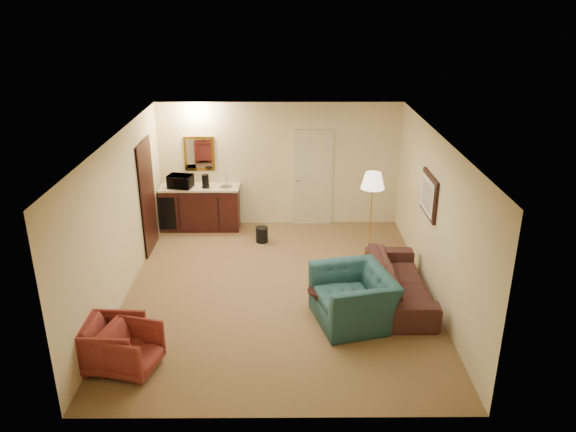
# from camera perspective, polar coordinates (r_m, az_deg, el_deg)

# --- Properties ---
(ground) EXTENTS (6.00, 6.00, 0.00)m
(ground) POSITION_cam_1_polar(r_m,az_deg,el_deg) (9.43, -0.97, -7.63)
(ground) COLOR olive
(ground) RESTS_ON ground
(room_walls) EXTENTS (5.02, 6.01, 2.61)m
(room_walls) POSITION_cam_1_polar(r_m,az_deg,el_deg) (9.45, -1.58, 3.80)
(room_walls) COLOR beige
(room_walls) RESTS_ON ground
(wetbar_cabinet) EXTENTS (1.64, 0.58, 0.92)m
(wetbar_cabinet) POSITION_cam_1_polar(r_m,az_deg,el_deg) (11.84, -8.86, 0.87)
(wetbar_cabinet) COLOR #341310
(wetbar_cabinet) RESTS_ON ground
(sofa) EXTENTS (0.63, 2.14, 0.84)m
(sofa) POSITION_cam_1_polar(r_m,az_deg,el_deg) (9.19, 11.31, -5.96)
(sofa) COLOR black
(sofa) RESTS_ON ground
(teal_armchair) EXTENTS (1.06, 1.37, 1.06)m
(teal_armchair) POSITION_cam_1_polar(r_m,az_deg,el_deg) (8.45, 6.68, -7.42)
(teal_armchair) COLOR #1F414D
(teal_armchair) RESTS_ON ground
(rose_chair_near) EXTENTS (0.72, 0.76, 0.74)m
(rose_chair_near) POSITION_cam_1_polar(r_m,az_deg,el_deg) (7.87, -17.35, -12.11)
(rose_chair_near) COLOR brown
(rose_chair_near) RESTS_ON ground
(rose_chair_far) EXTENTS (0.78, 0.81, 0.69)m
(rose_chair_far) POSITION_cam_1_polar(r_m,az_deg,el_deg) (7.75, -15.70, -12.74)
(rose_chair_far) COLOR brown
(rose_chair_far) RESTS_ON ground
(coffee_table) EXTENTS (0.77, 0.56, 0.42)m
(coffee_table) POSITION_cam_1_polar(r_m,az_deg,el_deg) (8.75, 4.36, -8.65)
(coffee_table) COLOR black
(coffee_table) RESTS_ON ground
(floor_lamp) EXTENTS (0.55, 0.55, 1.63)m
(floor_lamp) POSITION_cam_1_polar(r_m,az_deg,el_deg) (10.47, 8.42, 0.16)
(floor_lamp) COLOR gold
(floor_lamp) RESTS_ON ground
(waste_bin) EXTENTS (0.28, 0.28, 0.31)m
(waste_bin) POSITION_cam_1_polar(r_m,az_deg,el_deg) (11.17, -2.67, -1.90)
(waste_bin) COLOR black
(waste_bin) RESTS_ON ground
(microwave) EXTENTS (0.53, 0.37, 0.33)m
(microwave) POSITION_cam_1_polar(r_m,az_deg,el_deg) (11.64, -10.89, 3.62)
(microwave) COLOR black
(microwave) RESTS_ON wetbar_cabinet
(coffee_maker) EXTENTS (0.18, 0.18, 0.27)m
(coffee_maker) POSITION_cam_1_polar(r_m,az_deg,el_deg) (11.56, -8.38, 3.51)
(coffee_maker) COLOR black
(coffee_maker) RESTS_ON wetbar_cabinet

